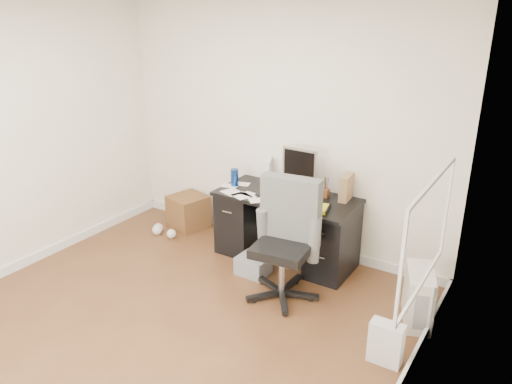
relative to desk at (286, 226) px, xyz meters
The scene contains 18 objects.
ground 1.73m from the desk, 100.29° to the right, with size 4.00×4.00×0.00m, color #4B2C18.
room_shell 2.07m from the desk, 99.37° to the right, with size 4.02×4.02×2.71m.
desk is the anchor object (origin of this frame).
loose_papers 0.41m from the desk, 165.47° to the right, with size 1.10×0.60×0.00m, color silver, non-canonical shape.
lcd_monitor 0.62m from the desk, 61.38° to the left, with size 0.40×0.23×0.50m, color #A9A9AE, non-canonical shape.
keyboard 0.39m from the desk, 110.37° to the right, with size 0.43×0.15×0.02m, color black.
computer_mouse 0.52m from the desk, ahead, with size 0.07×0.07×0.07m, color #A9A9AE.
travel_mug 0.78m from the desk, behind, with size 0.09×0.09×0.19m, color #163E99.
white_binder 0.65m from the desk, 148.75° to the left, with size 0.11×0.24×0.28m, color silver.
magazine_file 0.78m from the desk, 21.12° to the left, with size 0.12×0.23×0.27m, color #9B764B.
pen_cup 0.61m from the desk, 25.88° to the left, with size 0.09×0.09×0.22m, color brown, non-canonical shape.
yellow_book 0.62m from the desk, 20.16° to the right, with size 0.17×0.21×0.04m, color yellow.
paper_remote 0.45m from the desk, 79.19° to the right, with size 0.25×0.20×0.02m, color silver, non-canonical shape.
office_chair 0.78m from the desk, 63.48° to the right, with size 0.66×0.66×1.16m, color #4C4F4C, non-canonical shape.
pc_tower 1.60m from the desk, 13.96° to the right, with size 0.22×0.49×0.49m, color #B9B3A7.
shopping_bag 1.84m from the desk, 35.69° to the right, with size 0.26×0.19×0.35m, color silver.
wicker_basket 1.46m from the desk, behind, with size 0.41×0.41×0.41m, color #462715.
desk_printer 0.56m from the desk, 105.52° to the right, with size 0.32×0.26×0.19m, color slate.
Camera 1 is at (2.64, -2.67, 2.65)m, focal length 35.00 mm.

